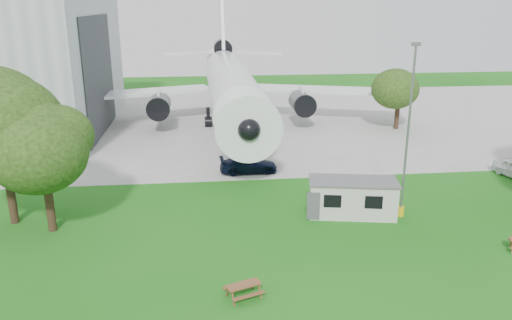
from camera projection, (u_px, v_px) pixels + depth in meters
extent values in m
plane|color=#29791E|center=(305.00, 266.00, 28.80)|extent=(160.00, 160.00, 0.00)
cube|color=#B7B7B2|center=(245.00, 120.00, 64.81)|extent=(120.00, 46.00, 0.03)
cube|color=#2D3033|center=(99.00, 75.00, 56.24)|extent=(0.16, 16.00, 12.96)
cylinder|color=white|center=(231.00, 86.00, 59.28)|extent=(5.40, 34.00, 5.40)
cone|color=white|center=(246.00, 122.00, 41.27)|extent=(5.40, 5.50, 5.40)
cone|color=white|center=(222.00, 60.00, 78.95)|extent=(4.86, 9.00, 4.86)
cube|color=white|center=(128.00, 94.00, 61.34)|extent=(21.36, 10.77, 0.36)
cube|color=white|center=(327.00, 90.00, 64.02)|extent=(21.36, 10.77, 0.36)
cube|color=white|center=(222.00, 23.00, 77.24)|extent=(0.46, 9.96, 12.17)
cylinder|color=#515459|center=(159.00, 106.00, 58.53)|extent=(2.50, 4.20, 2.50)
cylinder|color=#515459|center=(302.00, 103.00, 60.35)|extent=(2.50, 4.20, 2.50)
cylinder|color=#515459|center=(222.00, 48.00, 77.40)|extent=(2.60, 4.50, 2.60)
cylinder|color=black|center=(243.00, 155.00, 45.76)|extent=(0.36, 0.36, 2.40)
cylinder|color=black|center=(208.00, 117.00, 61.10)|extent=(0.44, 0.44, 2.40)
cylinder|color=black|center=(254.00, 116.00, 61.70)|extent=(0.44, 0.44, 2.40)
cube|color=beige|center=(352.00, 198.00, 35.46)|extent=(6.36, 3.58, 2.50)
cube|color=#59595B|center=(353.00, 181.00, 35.07)|extent=(6.60, 3.81, 0.12)
cylinder|color=gold|center=(400.00, 211.00, 35.53)|extent=(0.50, 0.50, 0.70)
cylinder|color=slate|center=(408.00, 135.00, 33.75)|extent=(0.16, 0.16, 12.00)
cylinder|color=#382619|center=(11.00, 194.00, 33.92)|extent=(0.56, 0.56, 4.16)
cylinder|color=#382619|center=(50.00, 206.00, 32.84)|extent=(0.56, 0.56, 3.46)
sphere|color=#486F23|center=(42.00, 144.00, 31.57)|extent=(6.13, 6.13, 6.13)
cylinder|color=#382619|center=(397.00, 118.00, 59.93)|extent=(0.56, 0.56, 2.63)
sphere|color=#486F23|center=(399.00, 92.00, 58.96)|extent=(5.69, 5.69, 5.69)
imported|color=black|center=(248.00, 165.00, 44.50)|extent=(5.21, 2.33, 1.48)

